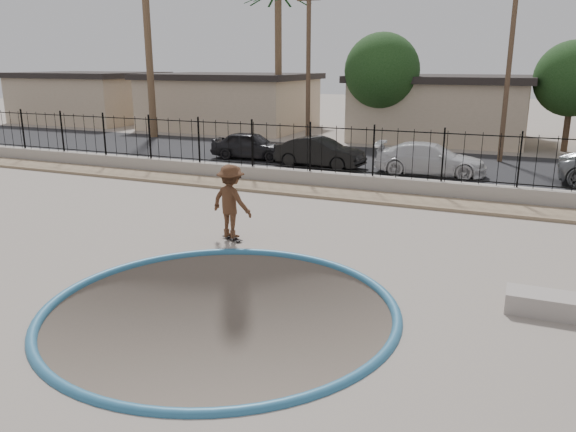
# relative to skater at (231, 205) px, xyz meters

# --- Properties ---
(ground) EXTENTS (120.00, 120.00, 2.20)m
(ground) POSITION_rel_skater_xyz_m (1.94, 9.00, -2.09)
(ground) COLOR gray
(ground) RESTS_ON ground
(bowl_pit) EXTENTS (6.84, 6.84, 1.80)m
(bowl_pit) POSITION_rel_skater_xyz_m (1.94, -4.00, -0.99)
(bowl_pit) COLOR #4C443B
(bowl_pit) RESTS_ON ground
(coping_ring) EXTENTS (7.04, 7.04, 0.20)m
(coping_ring) POSITION_rel_skater_xyz_m (1.94, -4.00, -0.99)
(coping_ring) COLOR #2A6389
(coping_ring) RESTS_ON ground
(rock_strip) EXTENTS (42.00, 1.60, 0.11)m
(rock_strip) POSITION_rel_skater_xyz_m (1.94, 6.20, -0.94)
(rock_strip) COLOR #9A8565
(rock_strip) RESTS_ON ground
(retaining_wall) EXTENTS (42.00, 0.45, 0.60)m
(retaining_wall) POSITION_rel_skater_xyz_m (1.94, 7.30, -0.69)
(retaining_wall) COLOR gray
(retaining_wall) RESTS_ON ground
(fence) EXTENTS (40.00, 0.04, 1.80)m
(fence) POSITION_rel_skater_xyz_m (1.94, 7.30, 0.51)
(fence) COLOR black
(fence) RESTS_ON retaining_wall
(street) EXTENTS (90.00, 8.00, 0.04)m
(street) POSITION_rel_skater_xyz_m (1.94, 14.00, -0.97)
(street) COLOR black
(street) RESTS_ON ground
(house_west_far) EXTENTS (10.60, 8.60, 3.90)m
(house_west_far) POSITION_rel_skater_xyz_m (-26.06, 23.50, 0.98)
(house_west_far) COLOR tan
(house_west_far) RESTS_ON ground
(house_west) EXTENTS (11.60, 8.60, 3.90)m
(house_west) POSITION_rel_skater_xyz_m (-13.06, 23.50, 0.98)
(house_west) COLOR tan
(house_west) RESTS_ON ground
(house_center) EXTENTS (10.60, 8.60, 3.90)m
(house_center) POSITION_rel_skater_xyz_m (1.94, 23.50, 0.98)
(house_center) COLOR tan
(house_center) RESTS_ON ground
(palm_left) EXTENTS (2.30, 2.30, 11.30)m
(palm_left) POSITION_rel_skater_xyz_m (-15.06, 17.00, 6.96)
(palm_left) COLOR brown
(palm_left) RESTS_ON ground
(palm_mid) EXTENTS (2.30, 2.30, 9.30)m
(palm_mid) POSITION_rel_skater_xyz_m (-8.06, 21.00, 5.69)
(palm_mid) COLOR brown
(palm_mid) RESTS_ON ground
(utility_pole_left) EXTENTS (1.70, 0.24, 9.00)m
(utility_pole_left) POSITION_rel_skater_xyz_m (-4.06, 16.00, 3.71)
(utility_pole_left) COLOR #473323
(utility_pole_left) RESTS_ON ground
(utility_pole_mid) EXTENTS (1.70, 0.24, 9.50)m
(utility_pole_mid) POSITION_rel_skater_xyz_m (5.94, 16.00, 3.96)
(utility_pole_mid) COLOR #473323
(utility_pole_mid) RESTS_ON ground
(street_tree_left) EXTENTS (4.32, 4.32, 6.36)m
(street_tree_left) POSITION_rel_skater_xyz_m (-1.06, 20.00, 3.20)
(street_tree_left) COLOR #473323
(street_tree_left) RESTS_ON ground
(street_tree_mid) EXTENTS (3.96, 3.96, 5.83)m
(street_tree_mid) POSITION_rel_skater_xyz_m (8.94, 21.00, 2.84)
(street_tree_mid) COLOR #473323
(street_tree_mid) RESTS_ON ground
(skater) EXTENTS (1.42, 1.01, 1.99)m
(skater) POSITION_rel_skater_xyz_m (0.00, 0.00, 0.00)
(skater) COLOR brown
(skater) RESTS_ON ground
(skateboard) EXTENTS (0.72, 0.46, 0.06)m
(skateboard) POSITION_rel_skater_xyz_m (-0.00, 0.00, -0.94)
(skateboard) COLOR black
(skateboard) RESTS_ON ground
(concrete_ledge) EXTENTS (1.61, 0.71, 0.40)m
(concrete_ledge) POSITION_rel_skater_xyz_m (7.86, -1.68, -0.79)
(concrete_ledge) COLOR #9C928A
(concrete_ledge) RESTS_ON ground
(car_a) EXTENTS (4.05, 1.88, 1.34)m
(car_a) POSITION_rel_skater_xyz_m (-5.47, 11.92, -0.29)
(car_a) COLOR black
(car_a) RESTS_ON street
(car_b) EXTENTS (4.19, 1.73, 1.35)m
(car_b) POSITION_rel_skater_xyz_m (-1.57, 11.13, -0.28)
(car_b) COLOR black
(car_b) RESTS_ON street
(car_c) EXTENTS (4.74, 2.15, 1.35)m
(car_c) POSITION_rel_skater_xyz_m (3.37, 11.31, -0.28)
(car_c) COLOR silver
(car_c) RESTS_ON street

